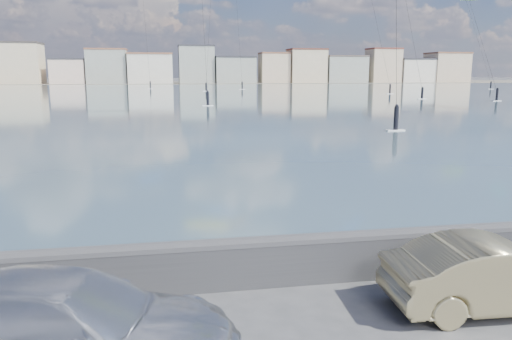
# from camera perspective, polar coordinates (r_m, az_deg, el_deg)

# --- Properties ---
(bay_water) EXTENTS (500.00, 177.00, 0.00)m
(bay_water) POSITION_cam_1_polar(r_m,az_deg,el_deg) (98.44, -9.77, 8.48)
(bay_water) COLOR #2E4B57
(bay_water) RESTS_ON ground
(far_shore_strip) EXTENTS (500.00, 60.00, 0.00)m
(far_shore_strip) POSITION_cam_1_polar(r_m,az_deg,el_deg) (206.89, -10.12, 9.81)
(far_shore_strip) COLOR #4C473D
(far_shore_strip) RESTS_ON ground
(seawall) EXTENTS (400.00, 0.36, 1.08)m
(seawall) POSITION_cam_1_polar(r_m,az_deg,el_deg) (10.31, -4.26, -10.45)
(seawall) COLOR #28282B
(seawall) RESTS_ON ground
(far_buildings) EXTENTS (240.79, 13.26, 14.60)m
(far_buildings) POSITION_cam_1_polar(r_m,az_deg,el_deg) (192.86, -9.76, 11.52)
(far_buildings) COLOR beige
(far_buildings) RESTS_ON ground
(car_silver) EXTENTS (5.41, 3.21, 1.47)m
(car_silver) POSITION_cam_1_polar(r_m,az_deg,el_deg) (8.11, -20.62, -16.29)
(car_silver) COLOR silver
(car_silver) RESTS_ON ground
(car_champagne) EXTENTS (4.17, 1.63, 1.35)m
(car_champagne) POSITION_cam_1_polar(r_m,az_deg,el_deg) (10.46, 25.77, -10.70)
(car_champagne) COLOR tan
(car_champagne) RESTS_ON ground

